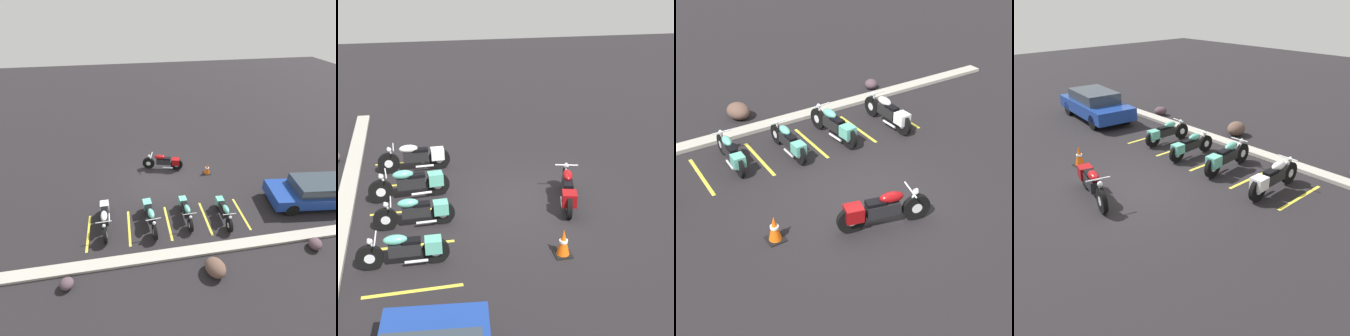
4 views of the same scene
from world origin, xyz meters
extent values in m
plane|color=black|center=(0.00, 0.00, 0.00)|extent=(60.00, 60.00, 0.00)
cylinder|color=black|center=(0.50, -1.28, 0.35)|extent=(0.71, 0.30, 0.70)
cylinder|color=silver|center=(0.50, -1.28, 0.35)|extent=(0.29, 0.20, 0.27)
cylinder|color=black|center=(-1.08, -0.85, 0.35)|extent=(0.71, 0.30, 0.70)
cylinder|color=silver|center=(-1.08, -0.85, 0.35)|extent=(0.29, 0.20, 0.27)
cube|color=black|center=(-0.34, -1.05, 0.51)|extent=(0.85, 0.49, 0.32)
ellipsoid|color=maroon|center=(-0.14, -1.11, 0.79)|extent=(0.64, 0.42, 0.25)
cube|color=black|center=(-0.52, -1.01, 0.72)|extent=(0.52, 0.37, 0.08)
cube|color=maroon|center=(-1.03, -0.87, 0.54)|extent=(0.51, 0.48, 0.36)
cylinder|color=silver|center=(0.38, -1.25, 0.62)|extent=(0.28, 0.13, 0.56)
cylinder|color=silver|center=(0.32, -1.23, 0.90)|extent=(0.21, 0.64, 0.04)
sphere|color=silver|center=(0.45, -1.27, 0.81)|extent=(0.15, 0.15, 0.15)
cylinder|color=silver|center=(-0.56, -0.84, 0.19)|extent=(0.58, 0.22, 0.07)
cylinder|color=black|center=(-2.36, 4.20, 0.31)|extent=(0.12, 0.62, 0.62)
cylinder|color=silver|center=(-2.36, 4.20, 0.31)|extent=(0.12, 0.24, 0.23)
cylinder|color=black|center=(-2.39, 2.75, 0.31)|extent=(0.12, 0.62, 0.62)
cylinder|color=silver|center=(-2.39, 2.75, 0.31)|extent=(0.12, 0.24, 0.23)
cube|color=black|center=(-2.38, 3.43, 0.45)|extent=(0.28, 0.72, 0.28)
ellipsoid|color=#59B29E|center=(-2.37, 3.62, 0.70)|extent=(0.25, 0.53, 0.22)
cube|color=black|center=(-2.38, 3.27, 0.64)|extent=(0.23, 0.42, 0.07)
cube|color=#59B29E|center=(-2.39, 2.80, 0.48)|extent=(0.34, 0.38, 0.32)
cylinder|color=silver|center=(-2.36, 4.09, 0.55)|extent=(0.06, 0.25, 0.50)
cylinder|color=silver|center=(-2.36, 4.03, 0.79)|extent=(0.58, 0.04, 0.03)
sphere|color=silver|center=(-2.36, 4.16, 0.72)|extent=(0.13, 0.13, 0.13)
cylinder|color=silver|center=(-2.51, 3.20, 0.17)|extent=(0.08, 0.52, 0.07)
cylinder|color=black|center=(-0.72, 3.90, 0.31)|extent=(0.13, 0.62, 0.62)
cylinder|color=silver|center=(-0.72, 3.90, 0.31)|extent=(0.12, 0.24, 0.23)
cylinder|color=black|center=(-0.69, 2.45, 0.31)|extent=(0.13, 0.62, 0.62)
cylinder|color=silver|center=(-0.69, 2.45, 0.31)|extent=(0.12, 0.24, 0.23)
cube|color=black|center=(-0.70, 3.13, 0.45)|extent=(0.28, 0.72, 0.28)
ellipsoid|color=#59B29E|center=(-0.71, 3.31, 0.70)|extent=(0.26, 0.53, 0.22)
cube|color=black|center=(-0.70, 2.97, 0.64)|extent=(0.23, 0.42, 0.07)
cube|color=#59B29E|center=(-0.69, 2.49, 0.48)|extent=(0.35, 0.38, 0.32)
cylinder|color=silver|center=(-0.72, 3.79, 0.55)|extent=(0.06, 0.25, 0.50)
cylinder|color=silver|center=(-0.72, 3.73, 0.80)|extent=(0.58, 0.05, 0.03)
sphere|color=silver|center=(-0.72, 3.85, 0.72)|extent=(0.13, 0.13, 0.13)
cylinder|color=silver|center=(-0.83, 2.89, 0.17)|extent=(0.08, 0.52, 0.07)
cylinder|color=black|center=(0.84, 4.06, 0.34)|extent=(0.19, 0.70, 0.69)
cylinder|color=silver|center=(0.84, 4.06, 0.34)|extent=(0.15, 0.27, 0.26)
cylinder|color=black|center=(0.99, 2.45, 0.34)|extent=(0.19, 0.70, 0.69)
cylinder|color=silver|center=(0.99, 2.45, 0.34)|extent=(0.15, 0.27, 0.26)
cube|color=black|center=(0.92, 3.21, 0.50)|extent=(0.36, 0.81, 0.31)
ellipsoid|color=#59B29E|center=(0.90, 3.41, 0.78)|extent=(0.32, 0.60, 0.25)
cube|color=black|center=(0.94, 3.03, 0.71)|extent=(0.29, 0.48, 0.08)
cube|color=#59B29E|center=(0.98, 2.51, 0.53)|extent=(0.41, 0.45, 0.35)
cylinder|color=silver|center=(0.85, 3.94, 0.61)|extent=(0.09, 0.28, 0.55)
cylinder|color=silver|center=(0.86, 3.87, 0.88)|extent=(0.65, 0.10, 0.04)
sphere|color=silver|center=(0.85, 4.01, 0.80)|extent=(0.15, 0.15, 0.15)
cylinder|color=silver|center=(0.80, 2.93, 0.19)|extent=(0.12, 0.58, 0.07)
cylinder|color=black|center=(2.85, 3.87, 0.35)|extent=(0.14, 0.69, 0.69)
cylinder|color=silver|center=(2.85, 3.87, 0.35)|extent=(0.14, 0.27, 0.26)
cylinder|color=black|center=(2.90, 2.25, 0.35)|extent=(0.14, 0.69, 0.69)
cylinder|color=silver|center=(2.90, 2.25, 0.35)|extent=(0.14, 0.27, 0.26)
cube|color=black|center=(2.88, 3.01, 0.50)|extent=(0.31, 0.80, 0.31)
ellipsoid|color=white|center=(2.87, 3.22, 0.79)|extent=(0.29, 0.59, 0.25)
cube|color=black|center=(2.88, 2.83, 0.71)|extent=(0.26, 0.47, 0.08)
cube|color=white|center=(2.90, 2.30, 0.53)|extent=(0.39, 0.43, 0.36)
cylinder|color=silver|center=(2.86, 3.75, 0.62)|extent=(0.07, 0.28, 0.56)
cylinder|color=silver|center=(2.86, 3.69, 0.89)|extent=(0.65, 0.06, 0.04)
sphere|color=silver|center=(2.86, 3.82, 0.81)|extent=(0.15, 0.15, 0.15)
cylinder|color=silver|center=(2.74, 2.74, 0.19)|extent=(0.09, 0.58, 0.07)
cylinder|color=black|center=(-5.53, 3.77, 0.32)|extent=(0.66, 0.29, 0.64)
cylinder|color=black|center=(-5.71, 2.20, 0.32)|extent=(0.66, 0.29, 0.64)
cylinder|color=black|center=(-8.26, 4.08, 0.32)|extent=(0.66, 0.29, 0.64)
cylinder|color=black|center=(-8.44, 2.51, 0.32)|extent=(0.66, 0.29, 0.64)
cube|color=navy|center=(-6.98, 3.14, 0.56)|extent=(4.47, 2.27, 0.55)
cube|color=#2D3842|center=(-7.13, 3.16, 1.06)|extent=(2.56, 1.77, 0.45)
cube|color=#A8A399|center=(0.00, 5.06, 0.06)|extent=(18.00, 0.50, 0.12)
ellipsoid|color=#523B43|center=(-5.43, 5.67, 0.20)|extent=(0.75, 0.77, 0.41)
ellipsoid|color=brown|center=(-1.11, 6.09, 0.29)|extent=(0.95, 1.05, 0.57)
cube|color=black|center=(-2.71, -0.15, 0.01)|extent=(0.40, 0.40, 0.03)
cone|color=#EA590F|center=(-2.71, -0.15, 0.34)|extent=(0.32, 0.32, 0.68)
cylinder|color=white|center=(-2.71, -0.15, 0.37)|extent=(0.20, 0.20, 0.06)
cube|color=gold|center=(-3.33, 3.31, 0.00)|extent=(0.10, 2.10, 0.00)
cube|color=gold|center=(-1.59, 3.31, 0.00)|extent=(0.10, 2.10, 0.00)
cube|color=gold|center=(0.15, 3.31, 0.00)|extent=(0.10, 2.10, 0.00)
cube|color=gold|center=(1.89, 3.31, 0.00)|extent=(0.10, 2.10, 0.00)
cube|color=gold|center=(3.62, 3.31, 0.00)|extent=(0.10, 2.10, 0.00)
camera|label=1|loc=(1.61, 11.61, 8.52)|focal=28.00mm
camera|label=2|loc=(-11.40, 3.05, 6.29)|focal=50.00mm
camera|label=3|loc=(-5.74, -7.87, 7.25)|focal=50.00mm
camera|label=4|loc=(8.62, -5.89, 5.38)|focal=42.00mm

